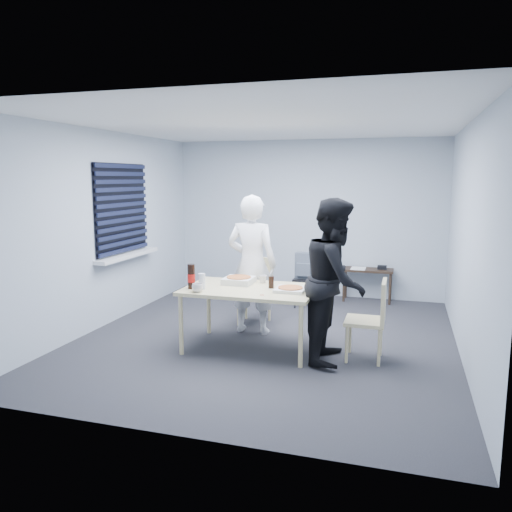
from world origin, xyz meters
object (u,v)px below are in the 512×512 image
(chair_far, at_px, (256,285))
(person_black, at_px, (335,280))
(mug_a, at_px, (198,288))
(soda_bottle, at_px, (191,277))
(person_white, at_px, (252,264))
(side_table, at_px, (368,274))
(mug_b, at_px, (263,279))
(stool, at_px, (305,285))
(dining_table, at_px, (250,293))
(chair_right, at_px, (373,315))
(backpack, at_px, (305,266))

(chair_far, relative_size, person_black, 0.50)
(mug_a, relative_size, soda_bottle, 0.44)
(person_white, height_order, person_black, same)
(chair_far, bearing_deg, side_table, 49.40)
(chair_far, distance_m, mug_b, 0.87)
(stool, bearing_deg, chair_far, -116.77)
(side_table, distance_m, mug_b, 2.64)
(dining_table, distance_m, chair_right, 1.40)
(dining_table, xyz_separation_m, mug_b, (0.06, 0.32, 0.11))
(dining_table, relative_size, backpack, 3.73)
(chair_far, xyz_separation_m, person_white, (0.08, -0.46, 0.37))
(dining_table, bearing_deg, person_black, -3.48)
(dining_table, bearing_deg, person_white, 105.41)
(chair_far, distance_m, side_table, 2.13)
(backpack, bearing_deg, mug_a, -87.73)
(stool, distance_m, backpack, 0.30)
(dining_table, height_order, backpack, backpack)
(person_white, bearing_deg, backpack, -105.99)
(chair_far, height_order, backpack, chair_far)
(person_black, xyz_separation_m, backpack, (-0.75, 2.11, -0.24))
(mug_b, bearing_deg, chair_right, -12.17)
(side_table, bearing_deg, mug_a, -117.95)
(chair_right, bearing_deg, stool, 119.63)
(person_black, relative_size, mug_b, 17.70)
(dining_table, bearing_deg, backpack, 83.50)
(person_black, bearing_deg, dining_table, 86.52)
(backpack, bearing_deg, stool, 109.13)
(side_table, relative_size, mug_a, 6.48)
(chair_far, distance_m, backpack, 1.09)
(chair_far, xyz_separation_m, stool, (0.49, 0.97, -0.17))
(person_black, relative_size, side_table, 2.22)
(side_table, distance_m, backpack, 1.13)
(chair_far, height_order, soda_bottle, soda_bottle)
(person_black, distance_m, soda_bottle, 1.62)
(stool, height_order, mug_b, mug_b)
(chair_right, distance_m, soda_bottle, 2.07)
(backpack, bearing_deg, chair_far, -97.93)
(dining_table, height_order, soda_bottle, soda_bottle)
(chair_right, height_order, person_black, person_black)
(mug_a, bearing_deg, person_black, 11.52)
(chair_right, relative_size, stool, 1.98)
(person_black, xyz_separation_m, mug_a, (-1.48, -0.30, -0.11))
(person_white, bearing_deg, mug_a, 71.90)
(chair_far, bearing_deg, mug_b, -67.62)
(soda_bottle, bearing_deg, mug_a, -46.44)
(stool, bearing_deg, chair_right, -60.37)
(chair_far, xyz_separation_m, soda_bottle, (-0.38, -1.30, 0.35))
(dining_table, relative_size, mug_a, 12.09)
(chair_right, xyz_separation_m, person_black, (-0.41, -0.09, 0.37))
(mug_b, bearing_deg, soda_bottle, -142.67)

